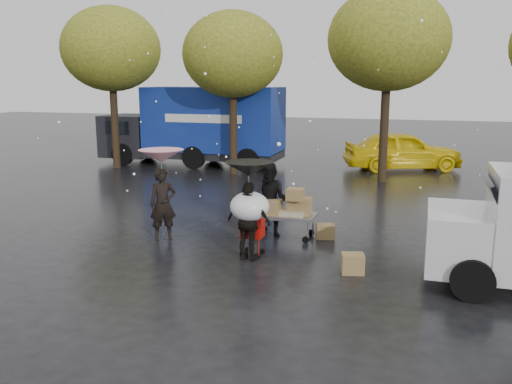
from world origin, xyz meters
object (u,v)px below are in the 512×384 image
(vendor_cart, at_px, (288,209))
(blue_truck, at_px, (197,126))
(person_black, at_px, (249,221))
(shopping_cart, at_px, (250,210))
(yellow_taxi, at_px, (403,150))
(person_pink, at_px, (163,204))

(vendor_cart, relative_size, blue_truck, 0.18)
(person_black, relative_size, shopping_cart, 1.16)
(shopping_cart, distance_m, yellow_taxi, 13.51)
(vendor_cart, xyz_separation_m, shopping_cart, (-0.40, -1.72, 0.34))
(person_black, xyz_separation_m, yellow_taxi, (2.55, 13.41, -0.01))
(person_pink, distance_m, blue_truck, 11.91)
(person_pink, xyz_separation_m, vendor_cart, (2.83, 1.02, -0.14))
(shopping_cart, bearing_deg, blue_truck, 118.39)
(blue_truck, relative_size, yellow_taxi, 1.69)
(vendor_cart, bearing_deg, person_black, -101.62)
(blue_truck, distance_m, yellow_taxi, 9.14)
(person_black, bearing_deg, shopping_cart, -73.64)
(person_black, relative_size, vendor_cart, 1.12)
(shopping_cart, height_order, blue_truck, blue_truck)
(person_pink, height_order, vendor_cart, person_pink)
(person_pink, distance_m, yellow_taxi, 13.52)
(shopping_cart, height_order, yellow_taxi, yellow_taxi)
(shopping_cart, distance_m, blue_truck, 13.53)
(person_pink, height_order, person_black, person_pink)
(person_pink, xyz_separation_m, person_black, (2.45, -0.85, -0.02))
(blue_truck, bearing_deg, vendor_cart, -56.14)
(person_pink, height_order, shopping_cart, person_pink)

